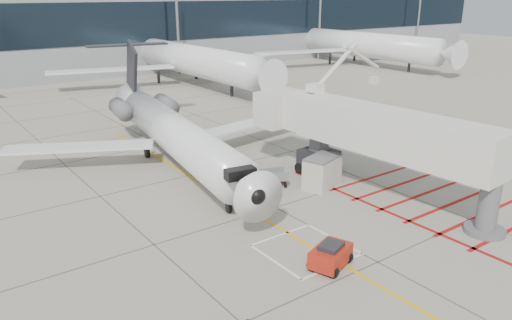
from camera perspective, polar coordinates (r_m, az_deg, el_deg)
ground_plane at (r=27.71m, az=7.41°, el=-8.13°), size 260.00×260.00×0.00m
regional_jet at (r=34.80m, az=-8.09°, el=4.52°), size 28.91×34.17×8.05m
jet_bridge at (r=31.61m, az=15.19°, el=2.04°), size 10.17×19.23×7.45m
pushback_tug at (r=24.25m, az=8.52°, el=-10.65°), size 2.51×2.02×1.27m
baggage_cart at (r=33.44m, az=1.96°, el=-2.07°), size 2.16×1.80×1.17m
ground_power_unit at (r=33.46m, az=7.57°, el=-1.35°), size 3.02×2.30×2.12m
cone_nose at (r=31.20m, az=-0.15°, el=-4.31°), size 0.35×0.35×0.48m
cone_side at (r=34.12m, az=3.01°, el=-2.24°), size 0.36×0.36×0.51m
terminal_building at (r=92.02m, az=-19.45°, el=14.29°), size 180.00×28.00×14.00m
terminal_glass_band at (r=78.68m, az=-16.33°, el=14.75°), size 180.00×0.10×6.00m
bg_aircraft_c at (r=72.41m, az=-8.37°, el=13.51°), size 36.81×40.90×12.27m
bg_aircraft_d at (r=93.29m, az=11.00°, el=14.65°), size 38.31×42.57×12.77m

